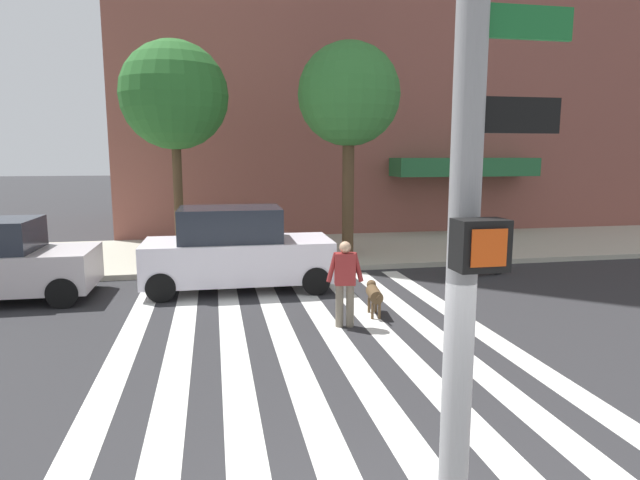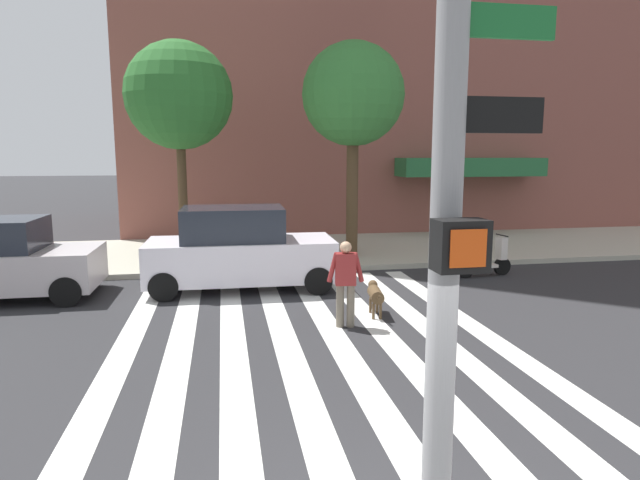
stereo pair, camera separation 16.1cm
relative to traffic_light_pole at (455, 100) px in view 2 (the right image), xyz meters
The scene contains 10 objects.
ground_plane 7.01m from the traffic_light_pole, 89.74° to the left, with size 160.00×160.00×0.00m, color #2B2B2D.
sidewalk_far 14.97m from the traffic_light_pole, 89.89° to the left, with size 80.00×6.00×0.15m, color #B2AD9B.
crosswalk_stripes 7.01m from the traffic_light_pole, 88.04° to the left, with size 6.75×10.42×0.01m.
traffic_light_pole is the anchor object (origin of this frame).
parked_car_behind_first 10.47m from the traffic_light_pole, 95.08° to the left, with size 4.46×2.02×1.99m.
parked_scooter 12.09m from the traffic_light_pole, 61.57° to the left, with size 1.63×0.53×1.11m.
street_tree_nearest 13.79m from the traffic_light_pole, 100.11° to the left, with size 3.07×3.07×6.28m.
street_tree_middle 13.42m from the traffic_light_pole, 78.71° to the left, with size 3.04×3.04×6.36m.
pedestrian_dog_walker 7.33m from the traffic_light_pole, 81.88° to the left, with size 0.71×0.29×1.64m.
dog_on_leash 8.19m from the traffic_light_pole, 76.86° to the left, with size 0.34×1.04×0.65m.
Camera 2 is at (-1.28, -3.37, 3.23)m, focal length 30.26 mm.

